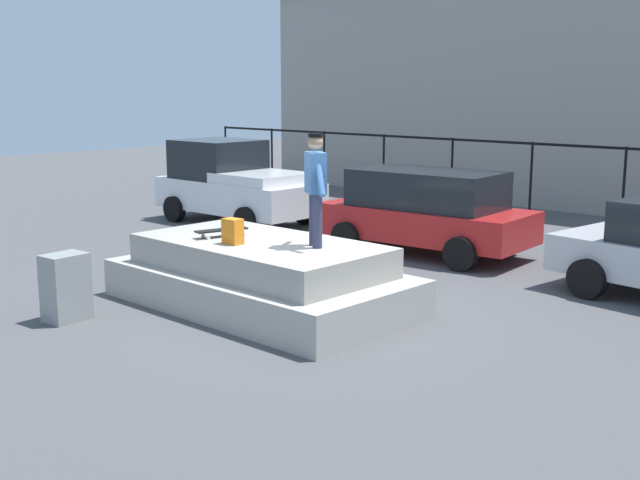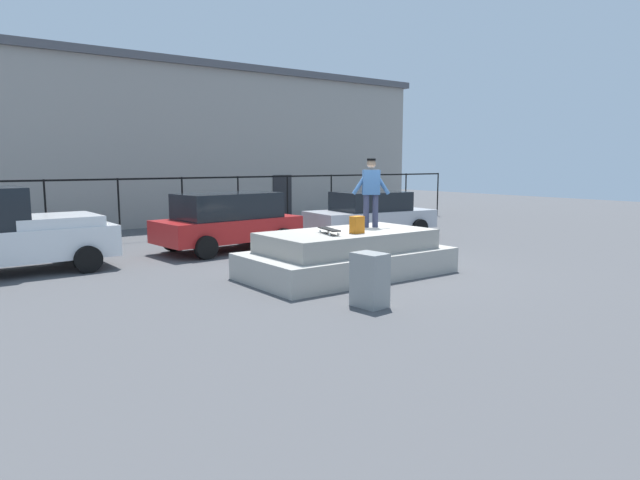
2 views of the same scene
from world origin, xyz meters
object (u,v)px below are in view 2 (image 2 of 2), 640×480
backpack (357,225)px  car_red_hatchback_mid (228,220)px  utility_box (370,280)px  skateboarder (371,188)px  car_white_pickup_near (7,232)px  car_silver_sedan_far (370,214)px  skateboard (329,229)px

backpack → car_red_hatchback_mid: car_red_hatchback_mid is taller
utility_box → skateboarder: bearing=42.8°
backpack → car_white_pickup_near: (-6.09, 5.24, -0.23)m
skateboarder → car_white_pickup_near: (-7.11, 4.54, -0.98)m
car_white_pickup_near → car_silver_sedan_far: bearing=-0.5°
backpack → utility_box: (-1.37, -1.97, -0.73)m
backpack → car_red_hatchback_mid: 5.39m
backpack → car_white_pickup_near: size_ratio=0.09×
skateboard → car_red_hatchback_mid: bearing=87.8°
skateboarder → backpack: 1.45m
car_white_pickup_near → backpack: bearing=-40.7°
car_red_hatchback_mid → skateboard: bearing=-92.2°
skateboard → car_red_hatchback_mid: 5.12m
car_white_pickup_near → car_silver_sedan_far: car_white_pickup_near is taller
skateboarder → utility_box: 3.88m
skateboarder → skateboard: (-1.59, -0.44, -0.84)m
car_white_pickup_near → car_silver_sedan_far: size_ratio=0.94×
backpack → car_silver_sedan_far: size_ratio=0.08×
utility_box → backpack: bearing=49.9°
skateboard → car_white_pickup_near: 7.44m
skateboarder → car_white_pickup_near: bearing=147.4°
backpack → utility_box: 2.51m
car_white_pickup_near → car_silver_sedan_far: 11.07m
skateboard → backpack: size_ratio=2.25×
skateboarder → utility_box: skateboarder is taller
skateboarder → skateboard: 1.85m
car_red_hatchback_mid → car_silver_sedan_far: car_red_hatchback_mid is taller
skateboard → utility_box: bearing=-109.7°
skateboarder → backpack: bearing=-145.6°
car_silver_sedan_far → backpack: bearing=-134.1°
skateboarder → backpack: skateboarder is taller
skateboarder → utility_box: (-2.39, -2.67, -1.47)m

